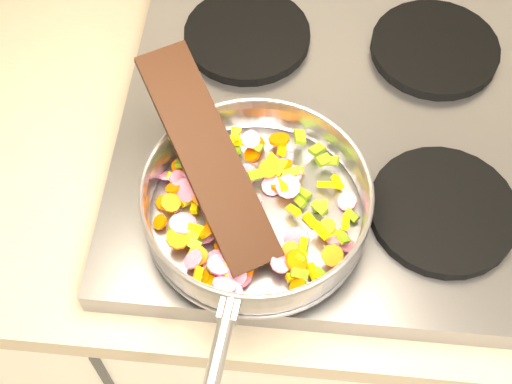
{
  "coord_description": "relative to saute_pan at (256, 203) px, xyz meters",
  "views": [
    {
      "loc": [
        -0.75,
        1.04,
        1.73
      ],
      "look_at": [
        -0.8,
        1.49,
        1.01
      ],
      "focal_mm": 50.0,
      "sensor_mm": 36.0,
      "label": 1
    }
  ],
  "objects": [
    {
      "name": "grate_bl",
      "position": [
        -0.04,
        0.32,
        -0.04
      ],
      "size": [
        0.19,
        0.19,
        0.02
      ],
      "primitive_type": "cylinder",
      "color": "black",
      "rests_on": "cooktop"
    },
    {
      "name": "saute_pan",
      "position": [
        0.0,
        0.0,
        0.0
      ],
      "size": [
        0.33,
        0.49,
        0.06
      ],
      "rotation": [
        0.0,
        0.0,
        -0.1
      ],
      "color": "#9E9EA5",
      "rests_on": "grate_fl"
    },
    {
      "name": "vegetable_heap",
      "position": [
        -0.01,
        -0.0,
        -0.01
      ],
      "size": [
        0.26,
        0.25,
        0.05
      ],
      "color": "#6A9613",
      "rests_on": "saute_pan"
    },
    {
      "name": "grate_br",
      "position": [
        0.24,
        0.32,
        -0.04
      ],
      "size": [
        0.19,
        0.19,
        0.02
      ],
      "primitive_type": "cylinder",
      "color": "black",
      "rests_on": "cooktop"
    },
    {
      "name": "grate_fl",
      "position": [
        -0.04,
        0.04,
        -0.04
      ],
      "size": [
        0.19,
        0.19,
        0.02
      ],
      "primitive_type": "cylinder",
      "color": "black",
      "rests_on": "cooktop"
    },
    {
      "name": "grate_fr",
      "position": [
        0.24,
        0.04,
        -0.04
      ],
      "size": [
        0.19,
        0.19,
        0.02
      ],
      "primitive_type": "cylinder",
      "color": "black",
      "rests_on": "cooktop"
    },
    {
      "name": "wooden_spatula",
      "position": [
        -0.06,
        0.04,
        0.04
      ],
      "size": [
        0.2,
        0.28,
        0.11
      ],
      "primitive_type": "cube",
      "rotation": [
        0.0,
        -0.33,
        2.12
      ],
      "color": "black",
      "rests_on": "saute_pan"
    },
    {
      "name": "cooktop",
      "position": [
        0.1,
        0.18,
        -0.07
      ],
      "size": [
        0.6,
        0.6,
        0.04
      ],
      "primitive_type": "cube",
      "color": "#939399",
      "rests_on": "counter_top"
    }
  ]
}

